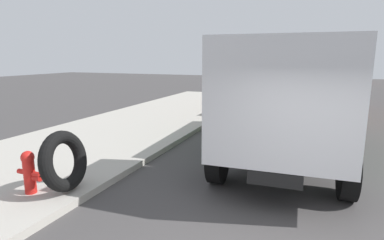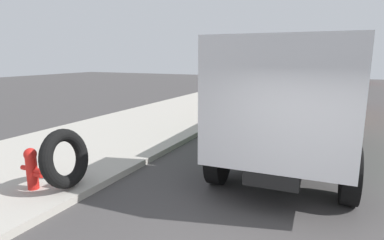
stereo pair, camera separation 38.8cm
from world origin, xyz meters
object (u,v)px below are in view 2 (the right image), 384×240
at_px(dump_truck_green, 293,99).
at_px(dump_truck_orange, 310,78).
at_px(loose_tire, 65,158).
at_px(dump_truck_gray, 327,69).
at_px(dump_truck_red, 347,67).
at_px(fire_hydrant, 32,167).

height_order(dump_truck_green, dump_truck_orange, same).
xyz_separation_m(loose_tire, dump_truck_gray, (25.28, -3.55, 0.87)).
distance_m(loose_tire, dump_truck_orange, 12.88).
distance_m(dump_truck_green, dump_truck_red, 29.77).
distance_m(fire_hydrant, dump_truck_red, 34.53).
relative_size(fire_hydrant, dump_truck_orange, 0.11).
relative_size(loose_tire, dump_truck_red, 0.16).
bearing_deg(dump_truck_orange, dump_truck_red, -5.06).
distance_m(dump_truck_orange, dump_truck_gray, 12.86).
distance_m(dump_truck_green, dump_truck_gray, 21.30).
relative_size(loose_tire, dump_truck_green, 0.16).
bearing_deg(dump_truck_red, dump_truck_gray, 169.12).
bearing_deg(dump_truck_red, loose_tire, 171.27).
bearing_deg(dump_truck_gray, dump_truck_red, -10.88).
distance_m(loose_tire, dump_truck_red, 34.12).
relative_size(dump_truck_green, dump_truck_gray, 1.00).
distance_m(fire_hydrant, dump_truck_green, 6.06).
distance_m(loose_tire, dump_truck_gray, 25.55).
xyz_separation_m(dump_truck_orange, dump_truck_red, (21.30, -1.89, 0.00)).
relative_size(dump_truck_green, dump_truck_orange, 1.00).
bearing_deg(dump_truck_orange, fire_hydrant, 163.32).
xyz_separation_m(fire_hydrant, dump_truck_gray, (25.61, -4.08, 1.03)).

